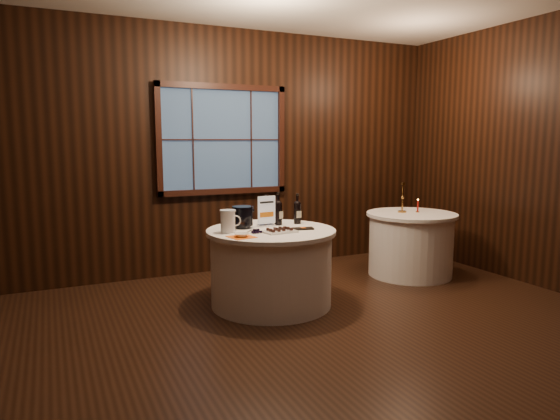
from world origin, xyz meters
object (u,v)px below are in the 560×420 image
brass_candlestick (402,202)px  chocolate_box (303,229)px  side_table (411,244)px  port_bottle_left (278,211)px  glass_pitcher (228,221)px  grape_bunch (256,231)px  ice_bucket (243,217)px  main_table (271,267)px  red_candle (418,207)px  cracker_bowl (242,235)px  chocolate_plate (279,230)px  sign_stand (266,216)px  port_bottle_right (297,211)px

brass_candlestick → chocolate_box: bearing=-162.3°
side_table → port_bottle_left: 1.91m
glass_pitcher → grape_bunch: bearing=-11.6°
brass_candlestick → ice_bucket: bearing=-174.7°
main_table → red_candle: (2.10, 0.31, 0.45)m
side_table → cracker_bowl: bearing=-167.0°
chocolate_plate → grape_bunch: chocolate_plate is taller
cracker_bowl → red_candle: bearing=12.7°
ice_bucket → chocolate_box: (0.51, -0.33, -0.11)m
sign_stand → port_bottle_left: size_ratio=0.95×
sign_stand → port_bottle_left: (0.14, 0.01, 0.04)m
chocolate_box → glass_pitcher: bearing=179.9°
port_bottle_right → glass_pitcher: (-0.83, -0.18, -0.03)m
sign_stand → grape_bunch: 0.40m
red_candle → cracker_bowl: bearing=-167.3°
main_table → ice_bucket: ice_bucket is taller
side_table → chocolate_plate: 2.09m
sign_stand → port_bottle_right: 0.36m
ice_bucket → brass_candlestick: brass_candlestick is taller
port_bottle_right → ice_bucket: port_bottle_right is taller
port_bottle_left → chocolate_box: 0.38m
port_bottle_right → grape_bunch: port_bottle_right is taller
grape_bunch → glass_pitcher: glass_pitcher is taller
port_bottle_left → grape_bunch: bearing=-164.0°
port_bottle_left → red_candle: size_ratio=2.05×
ice_bucket → glass_pitcher: ice_bucket is taller
main_table → port_bottle_left: 0.59m
chocolate_box → cracker_bowl: (-0.69, -0.12, 0.01)m
chocolate_plate → grape_bunch: 0.23m
glass_pitcher → brass_candlestick: bearing=28.5°
ice_bucket → red_candle: ice_bucket is taller
chocolate_box → port_bottle_left: bearing=120.9°
sign_stand → cracker_bowl: sign_stand is taller
cracker_bowl → glass_pitcher: bearing=97.0°
sign_stand → grape_bunch: bearing=-133.1°
main_table → glass_pitcher: glass_pitcher is taller
ice_bucket → grape_bunch: (0.01, -0.31, -0.10)m
side_table → chocolate_plate: size_ratio=3.29×
port_bottle_right → chocolate_plate: port_bottle_right is taller
chocolate_plate → chocolate_box: chocolate_plate is taller
glass_pitcher → cracker_bowl: 0.29m
sign_stand → chocolate_box: size_ratio=1.61×
main_table → grape_bunch: size_ratio=7.59×
brass_candlestick → sign_stand: bearing=-174.0°
port_bottle_right → brass_candlestick: (1.53, 0.19, -0.01)m
cracker_bowl → red_candle: size_ratio=0.81×
main_table → ice_bucket: bearing=140.2°
chocolate_plate → cracker_bowl: bearing=-170.1°
port_bottle_right → chocolate_box: bearing=-106.9°
chocolate_box → sign_stand: bearing=140.4°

